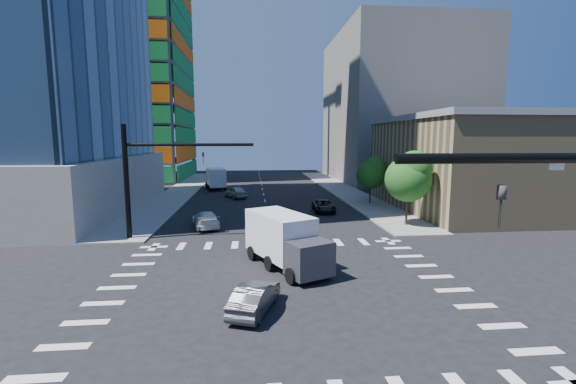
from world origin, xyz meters
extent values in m
plane|color=black|center=(0.00, 0.00, 0.00)|extent=(160.00, 160.00, 0.00)
cube|color=silver|center=(0.00, 0.00, 0.01)|extent=(20.00, 20.00, 0.01)
cube|color=gray|center=(12.50, 40.00, 0.07)|extent=(5.00, 60.00, 0.15)
cube|color=gray|center=(-12.50, 40.00, 0.07)|extent=(5.00, 60.00, 0.15)
cube|color=#1A8F3B|center=(-14.90, 62.00, 24.50)|extent=(0.12, 24.00, 49.00)
cube|color=orange|center=(-27.50, 49.40, 24.50)|extent=(24.00, 0.12, 49.00)
cube|color=#9B865A|center=(25.00, 22.00, 5.00)|extent=(20.00, 22.00, 10.00)
cube|color=slate|center=(25.00, 22.00, 10.30)|extent=(20.50, 22.50, 0.60)
cube|color=slate|center=(27.00, 55.00, 14.00)|extent=(24.00, 30.00, 28.00)
imported|color=black|center=(4.00, -11.50, 6.45)|extent=(0.16, 0.20, 1.00)
cylinder|color=black|center=(-11.50, 11.50, 4.65)|extent=(0.40, 0.40, 9.00)
cylinder|color=black|center=(-6.50, 11.50, 7.55)|extent=(10.00, 0.24, 0.24)
imported|color=black|center=(-5.50, 11.50, 6.45)|extent=(0.16, 0.20, 1.00)
cylinder|color=#382316|center=(12.50, 14.00, 1.29)|extent=(0.20, 0.20, 2.27)
sphere|color=#134A15|center=(12.50, 14.00, 4.38)|extent=(4.16, 4.16, 4.16)
sphere|color=#387B29|center=(12.90, 13.70, 5.35)|extent=(3.25, 3.25, 3.25)
cylinder|color=#382316|center=(12.80, 26.00, 1.11)|extent=(0.20, 0.20, 1.92)
sphere|color=#134A15|center=(12.80, 26.00, 3.72)|extent=(3.52, 3.52, 3.52)
sphere|color=#387B29|center=(13.20, 25.70, 4.55)|extent=(2.75, 2.75, 2.75)
imported|color=black|center=(6.18, 21.66, 0.66)|extent=(2.37, 4.83, 1.32)
imported|color=white|center=(-5.91, 15.25, 0.74)|extent=(3.21, 5.42, 1.47)
imported|color=#A7A8AF|center=(-3.88, 32.96, 0.79)|extent=(3.62, 4.99, 1.58)
imported|color=#48494D|center=(-1.58, -2.49, 0.66)|extent=(2.66, 4.24, 1.32)
cube|color=white|center=(0.52, 3.32, 1.97)|extent=(4.44, 5.74, 2.69)
cube|color=#3E3E45|center=(0.52, 3.32, 1.29)|extent=(2.94, 2.69, 1.97)
cube|color=white|center=(-7.53, 42.86, 2.01)|extent=(3.55, 5.69, 2.75)
cube|color=#3E3E45|center=(-7.53, 42.86, 1.32)|extent=(2.77, 2.35, 2.01)
camera|label=1|loc=(-1.63, -19.67, 7.97)|focal=24.00mm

